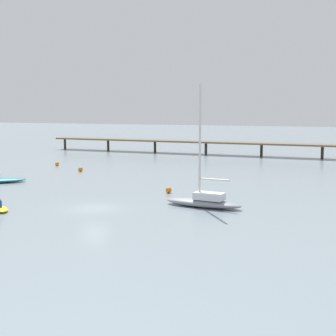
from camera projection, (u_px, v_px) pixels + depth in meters
ground_plane at (94, 208)px, 42.97m from camera, size 400.00×400.00×0.00m
pier at (283, 142)px, 86.83m from camera, size 76.15×5.68×5.55m
sailboat_gray at (204, 200)px, 43.44m from camera, size 7.37×2.75×10.89m
dinghy_yellow at (0, 209)px, 41.82m from camera, size 2.90×2.67×1.14m
mooring_buoy_inner at (169, 190)px, 50.66m from camera, size 0.64×0.64×0.64m
mooring_buoy_outer at (80, 169)px, 67.68m from camera, size 0.64×0.64×0.64m
mooring_buoy_near at (57, 164)px, 74.38m from camera, size 0.61×0.61×0.61m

